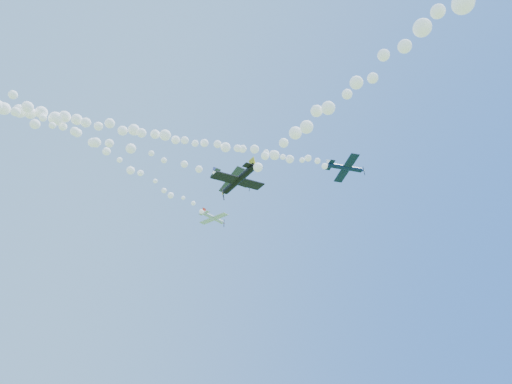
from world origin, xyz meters
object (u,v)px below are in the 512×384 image
plane_white (214,218)px  plane_grey (232,180)px  plane_black (238,180)px  plane_navy (346,168)px

plane_white → plane_grey: 26.68m
plane_white → plane_black: plane_white is taller
plane_white → plane_black: size_ratio=0.88×
plane_grey → plane_black: (-1.94, -5.93, -4.73)m
plane_white → plane_grey: (-8.12, -23.93, -8.58)m
plane_white → plane_navy: (14.15, -27.18, 0.94)m
plane_white → plane_navy: plane_navy is taller
plane_white → plane_navy: 30.66m
plane_black → plane_grey: bearing=-25.1°
plane_white → plane_black: 34.20m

